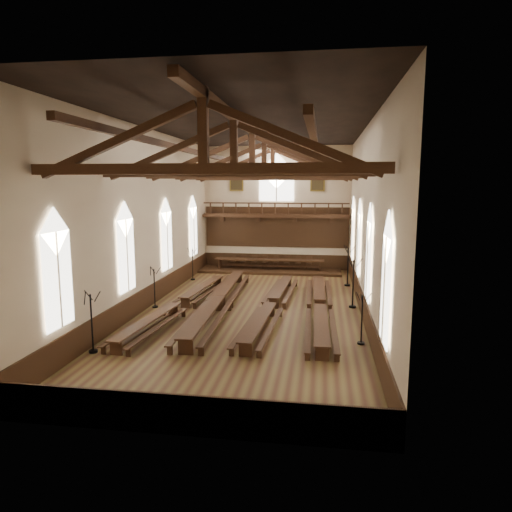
{
  "coord_description": "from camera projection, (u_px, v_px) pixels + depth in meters",
  "views": [
    {
      "loc": [
        3.77,
        -24.31,
        6.9
      ],
      "look_at": [
        -0.01,
        1.5,
        2.81
      ],
      "focal_mm": 32.0,
      "sensor_mm": 36.0,
      "label": 1
    }
  ],
  "objects": [
    {
      "name": "wainscot_band",
      "position": [
        252.0,
        300.0,
        25.28
      ],
      "size": [
        12.0,
        26.0,
        1.2
      ],
      "color": "#361E10",
      "rests_on": "ground"
    },
    {
      "name": "side_windows",
      "position": [
        252.0,
        243.0,
        24.79
      ],
      "size": [
        11.85,
        19.8,
        4.5
      ],
      "color": "white",
      "rests_on": "room_walls"
    },
    {
      "name": "refectory_row_a",
      "position": [
        180.0,
        303.0,
        24.89
      ],
      "size": [
        1.94,
        13.84,
        0.68
      ],
      "color": "#3E2613",
      "rests_on": "ground"
    },
    {
      "name": "candelabrum_left_near",
      "position": [
        92.0,
        334.0,
        18.82
      ],
      "size": [
        0.77,
        0.79,
        2.63
      ],
      "color": "black",
      "rests_on": "ground"
    },
    {
      "name": "refectory_row_d",
      "position": [
        320.0,
        305.0,
        24.48
      ],
      "size": [
        1.56,
        13.95,
        0.7
      ],
      "color": "#3E2613",
      "rests_on": "ground"
    },
    {
      "name": "ground",
      "position": [
        252.0,
        310.0,
        25.37
      ],
      "size": [
        26.0,
        26.0,
        0.0
      ],
      "primitive_type": "plane",
      "color": "brown",
      "rests_on": "ground"
    },
    {
      "name": "refectory_row_c",
      "position": [
        272.0,
        303.0,
        24.81
      ],
      "size": [
        1.73,
        13.94,
        0.69
      ],
      "color": "#3E2613",
      "rests_on": "ground"
    },
    {
      "name": "candelabrum_left_far",
      "position": [
        193.0,
        270.0,
        33.27
      ],
      "size": [
        0.73,
        0.67,
        2.39
      ],
      "color": "black",
      "rests_on": "ground"
    },
    {
      "name": "room_walls",
      "position": [
        252.0,
        193.0,
        24.37
      ],
      "size": [
        26.0,
        26.0,
        26.0
      ],
      "color": "beige",
      "rests_on": "ground"
    },
    {
      "name": "candelabrum_right_mid",
      "position": [
        353.0,
        292.0,
        25.75
      ],
      "size": [
        0.83,
        0.87,
        2.89
      ],
      "color": "black",
      "rests_on": "ground"
    },
    {
      "name": "refectory_row_b",
      "position": [
        218.0,
        299.0,
        25.49
      ],
      "size": [
        1.84,
        14.8,
        0.79
      ],
      "color": "#3E2613",
      "rests_on": "ground"
    },
    {
      "name": "candelabrum_left_mid",
      "position": [
        155.0,
        295.0,
        25.78
      ],
      "size": [
        0.66,
        0.72,
        2.36
      ],
      "color": "black",
      "rests_on": "ground"
    },
    {
      "name": "candelabrum_right_near",
      "position": [
        362.0,
        329.0,
        19.83
      ],
      "size": [
        0.68,
        0.69,
        2.32
      ],
      "color": "black",
      "rests_on": "ground"
    },
    {
      "name": "dais",
      "position": [
        269.0,
        270.0,
        36.56
      ],
      "size": [
        11.4,
        2.93,
        0.2
      ],
      "primitive_type": "cube",
      "color": "#361E10",
      "rests_on": "ground"
    },
    {
      "name": "end_window",
      "position": [
        277.0,
        181.0,
        36.86
      ],
      "size": [
        2.8,
        0.12,
        3.8
      ],
      "color": "white",
      "rests_on": "room_walls"
    },
    {
      "name": "roof_trusses",
      "position": [
        252.0,
        160.0,
        24.1
      ],
      "size": [
        11.7,
        25.7,
        2.8
      ],
      "color": "#3E2613",
      "rests_on": "room_walls"
    },
    {
      "name": "high_table",
      "position": [
        269.0,
        261.0,
        36.44
      ],
      "size": [
        8.75,
        1.0,
        0.82
      ],
      "color": "#3E2613",
      "rests_on": "dais"
    },
    {
      "name": "candelabrum_right_far",
      "position": [
        348.0,
        274.0,
        31.3
      ],
      "size": [
        0.81,
        0.86,
        2.84
      ],
      "color": "black",
      "rests_on": "ground"
    },
    {
      "name": "portraits",
      "position": [
        277.0,
        182.0,
        36.88
      ],
      "size": [
        7.75,
        0.09,
        1.45
      ],
      "color": "brown",
      "rests_on": "room_walls"
    },
    {
      "name": "high_chairs",
      "position": [
        270.0,
        261.0,
        37.29
      ],
      "size": [
        6.75,
        0.46,
        0.98
      ],
      "color": "#3E2613",
      "rests_on": "dais"
    },
    {
      "name": "minstrels_gallery",
      "position": [
        276.0,
        222.0,
        37.14
      ],
      "size": [
        11.8,
        1.24,
        3.7
      ],
      "color": "#3E2613",
      "rests_on": "room_walls"
    }
  ]
}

